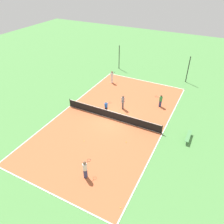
{
  "coord_description": "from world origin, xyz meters",
  "views": [
    {
      "loc": [
        8.89,
        -17.4,
        14.16
      ],
      "look_at": [
        0.0,
        0.0,
        0.9
      ],
      "focal_mm": 35.0,
      "sensor_mm": 36.0,
      "label": 1
    }
  ],
  "objects_px": {
    "fence_post_back_right": "(188,70)",
    "player_near_blue": "(106,106)",
    "player_near_white": "(112,76)",
    "tennis_ball_far_baseline": "(126,142)",
    "tennis_net": "(112,115)",
    "tennis_ball_left_sideline": "(84,141)",
    "fence_post_back_left": "(119,57)",
    "player_far_white": "(85,168)",
    "tennis_ball_midcourt": "(120,208)",
    "bench": "(188,136)",
    "player_far_green": "(161,100)",
    "player_baseline_gray": "(123,101)"
  },
  "relations": [
    {
      "from": "tennis_ball_left_sideline",
      "to": "fence_post_back_right",
      "type": "height_order",
      "value": "fence_post_back_right"
    },
    {
      "from": "tennis_net",
      "to": "bench",
      "type": "distance_m",
      "value": 8.15
    },
    {
      "from": "player_near_white",
      "to": "tennis_ball_far_baseline",
      "type": "relative_size",
      "value": 26.43
    },
    {
      "from": "bench",
      "to": "player_near_white",
      "type": "xyz_separation_m",
      "value": [
        -12.14,
        7.51,
        0.67
      ]
    },
    {
      "from": "player_far_white",
      "to": "player_far_green",
      "type": "distance_m",
      "value": 13.09
    },
    {
      "from": "bench",
      "to": "fence_post_back_left",
      "type": "bearing_deg",
      "value": 46.82
    },
    {
      "from": "tennis_net",
      "to": "fence_post_back_left",
      "type": "height_order",
      "value": "fence_post_back_left"
    },
    {
      "from": "player_near_white",
      "to": "tennis_ball_midcourt",
      "type": "height_order",
      "value": "player_near_white"
    },
    {
      "from": "player_near_white",
      "to": "tennis_net",
      "type": "bearing_deg",
      "value": -152.55
    },
    {
      "from": "bench",
      "to": "fence_post_back_right",
      "type": "distance_m",
      "value": 13.06
    },
    {
      "from": "player_near_blue",
      "to": "tennis_ball_left_sideline",
      "type": "relative_size",
      "value": 20.75
    },
    {
      "from": "tennis_ball_left_sideline",
      "to": "fence_post_back_left",
      "type": "distance_m",
      "value": 18.23
    },
    {
      "from": "tennis_ball_left_sideline",
      "to": "fence_post_back_left",
      "type": "xyz_separation_m",
      "value": [
        -4.65,
        17.53,
        1.85
      ]
    },
    {
      "from": "bench",
      "to": "tennis_ball_midcourt",
      "type": "height_order",
      "value": "bench"
    },
    {
      "from": "tennis_net",
      "to": "player_near_blue",
      "type": "relative_size",
      "value": 8.0
    },
    {
      "from": "player_far_green",
      "to": "tennis_ball_midcourt",
      "type": "height_order",
      "value": "player_far_green"
    },
    {
      "from": "player_far_white",
      "to": "fence_post_back_right",
      "type": "bearing_deg",
      "value": -7.63
    },
    {
      "from": "player_near_white",
      "to": "fence_post_back_right",
      "type": "height_order",
      "value": "fence_post_back_right"
    },
    {
      "from": "tennis_net",
      "to": "tennis_ball_left_sideline",
      "type": "bearing_deg",
      "value": -98.79
    },
    {
      "from": "fence_post_back_left",
      "to": "fence_post_back_right",
      "type": "height_order",
      "value": "same"
    },
    {
      "from": "tennis_ball_left_sideline",
      "to": "fence_post_back_left",
      "type": "bearing_deg",
      "value": 104.86
    },
    {
      "from": "tennis_ball_midcourt",
      "to": "fence_post_back_left",
      "type": "bearing_deg",
      "value": 115.79
    },
    {
      "from": "player_near_blue",
      "to": "player_far_white",
      "type": "height_order",
      "value": "player_far_white"
    },
    {
      "from": "player_near_white",
      "to": "fence_post_back_left",
      "type": "relative_size",
      "value": 0.47
    },
    {
      "from": "bench",
      "to": "player_far_green",
      "type": "distance_m",
      "value": 6.17
    },
    {
      "from": "fence_post_back_right",
      "to": "tennis_net",
      "type": "bearing_deg",
      "value": -112.42
    },
    {
      "from": "tennis_ball_far_baseline",
      "to": "bench",
      "type": "bearing_deg",
      "value": 31.48
    },
    {
      "from": "tennis_ball_far_baseline",
      "to": "tennis_net",
      "type": "bearing_deg",
      "value": 136.37
    },
    {
      "from": "fence_post_back_right",
      "to": "player_near_blue",
      "type": "bearing_deg",
      "value": -118.32
    },
    {
      "from": "tennis_ball_far_baseline",
      "to": "player_baseline_gray",
      "type": "bearing_deg",
      "value": 118.04
    },
    {
      "from": "bench",
      "to": "fence_post_back_right",
      "type": "height_order",
      "value": "fence_post_back_right"
    },
    {
      "from": "tennis_ball_midcourt",
      "to": "fence_post_back_right",
      "type": "bearing_deg",
      "value": 90.07
    },
    {
      "from": "bench",
      "to": "player_near_blue",
      "type": "relative_size",
      "value": 1.37
    },
    {
      "from": "tennis_net",
      "to": "player_far_green",
      "type": "distance_m",
      "value": 6.27
    },
    {
      "from": "player_far_white",
      "to": "tennis_ball_midcourt",
      "type": "relative_size",
      "value": 26.1
    },
    {
      "from": "tennis_ball_midcourt",
      "to": "tennis_ball_left_sideline",
      "type": "xyz_separation_m",
      "value": [
        -6.09,
        4.7,
        0.0
      ]
    },
    {
      "from": "tennis_net",
      "to": "tennis_ball_far_baseline",
      "type": "distance_m",
      "value": 4.14
    },
    {
      "from": "player_far_white",
      "to": "player_near_white",
      "type": "xyz_separation_m",
      "value": [
        -5.77,
        15.9,
        0.02
      ]
    },
    {
      "from": "player_near_blue",
      "to": "player_far_white",
      "type": "relative_size",
      "value": 0.8
    },
    {
      "from": "player_baseline_gray",
      "to": "player_far_green",
      "type": "xyz_separation_m",
      "value": [
        3.75,
        2.49,
        -0.13
      ]
    },
    {
      "from": "player_far_green",
      "to": "tennis_ball_midcourt",
      "type": "distance_m",
      "value": 14.18
    },
    {
      "from": "player_far_green",
      "to": "tennis_ball_midcourt",
      "type": "relative_size",
      "value": 23.29
    },
    {
      "from": "bench",
      "to": "player_far_white",
      "type": "xyz_separation_m",
      "value": [
        -6.37,
        -8.39,
        0.66
      ]
    },
    {
      "from": "bench",
      "to": "tennis_ball_far_baseline",
      "type": "height_order",
      "value": "bench"
    },
    {
      "from": "tennis_net",
      "to": "tennis_ball_midcourt",
      "type": "height_order",
      "value": "tennis_net"
    },
    {
      "from": "fence_post_back_right",
      "to": "tennis_ball_far_baseline",
      "type": "bearing_deg",
      "value": -98.54
    },
    {
      "from": "player_far_white",
      "to": "player_baseline_gray",
      "type": "bearing_deg",
      "value": 10.52
    },
    {
      "from": "player_far_white",
      "to": "tennis_ball_far_baseline",
      "type": "height_order",
      "value": "player_far_white"
    },
    {
      "from": "player_near_white",
      "to": "tennis_ball_far_baseline",
      "type": "bearing_deg",
      "value": -146.42
    },
    {
      "from": "player_near_white",
      "to": "tennis_ball_far_baseline",
      "type": "distance_m",
      "value": 12.79
    }
  ]
}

